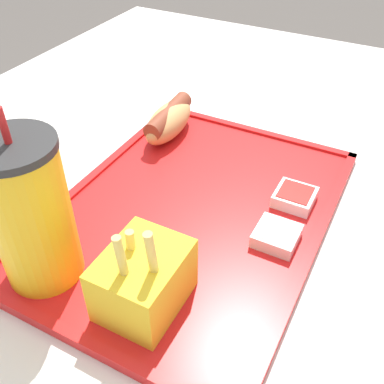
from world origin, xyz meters
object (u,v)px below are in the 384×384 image
Objects in this scene: soda_cup at (30,213)px; fries_carton at (143,280)px; hot_dog_far at (169,120)px; sauce_cup_ketchup at (295,197)px; sauce_cup_mayo at (277,235)px.

soda_cup is 1.74× the size of fries_carton.
sauce_cup_ketchup is at bearing -106.78° from hot_dog_far.
soda_cup is 0.32m from hot_dog_far.
fries_carton is 2.34× the size of sauce_cup_mayo.
sauce_cup_mayo and sauce_cup_ketchup have the same top height.
hot_dog_far is 1.09× the size of fries_carton.
fries_carton is 2.34× the size of sauce_cup_ketchup.
hot_dog_far is 0.28m from sauce_cup_mayo.
soda_cup reaches higher than hot_dog_far.
soda_cup is 4.07× the size of sauce_cup_ketchup.
sauce_cup_mayo is at bearing -177.92° from sauce_cup_ketchup.
soda_cup is 0.28m from sauce_cup_mayo.
soda_cup is at bearing 127.35° from sauce_cup_mayo.
fries_carton is 0.18m from sauce_cup_mayo.
fries_carton is (0.01, -0.12, -0.05)m from soda_cup.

